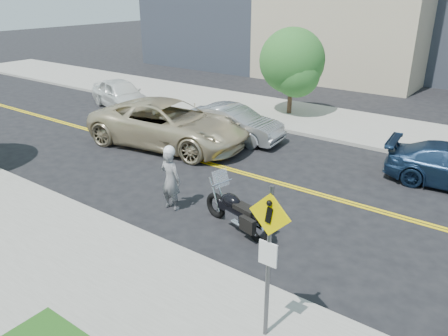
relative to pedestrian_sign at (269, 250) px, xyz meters
name	(u,v)px	position (x,y,z in m)	size (l,w,h in m)	color
ground_plane	(256,177)	(-4.20, 6.31, -1.96)	(120.00, 120.00, 0.00)	black
sidewalk_near	(71,285)	(-4.20, -1.19, -1.89)	(60.00, 5.00, 0.15)	#9E9B91
sidewalk_far	(340,124)	(-4.20, 13.81, -1.89)	(60.00, 5.00, 0.15)	#9E9B91
pedestrian_sign	(269,250)	(0.00, 0.00, 0.00)	(0.78, 0.08, 3.00)	#4C4C51
motorcyclist	(171,178)	(-4.94, 2.86, -0.98)	(0.68, 0.45, 1.97)	#AFAEB3
motorcycle	(237,204)	(-2.72, 3.05, -1.22)	(2.44, 0.74, 1.49)	black
suv	(169,124)	(-8.80, 6.96, -1.04)	(3.07, 6.65, 1.85)	beige
parked_car_white	(121,94)	(-15.01, 9.87, -1.19)	(1.82, 4.51, 1.54)	white
parked_car_silver	(232,123)	(-7.16, 9.11, -1.24)	(1.53, 4.40, 1.45)	#989B9F
tree_far_a	(292,61)	(-6.99, 13.87, 0.79)	(3.18, 3.18, 4.34)	#382619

